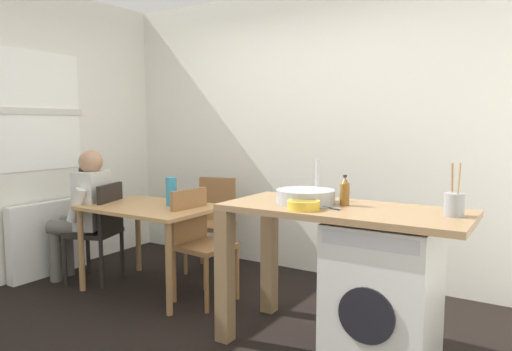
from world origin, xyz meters
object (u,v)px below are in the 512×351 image
(vase, at_px, (171,191))
(mixing_bowl, at_px, (304,204))
(dining_table, at_px, (151,217))
(bottle_tall_green, at_px, (345,192))
(seated_person, at_px, (84,208))
(chair_opposite, at_px, (199,238))
(chair_spare_by_wall, at_px, (213,218))
(utensil_crock, at_px, (454,204))
(washing_machine, at_px, (383,292))
(chair_person_seat, at_px, (101,227))

(vase, bearing_deg, mixing_bowl, -17.31)
(dining_table, relative_size, vase, 4.51)
(bottle_tall_green, bearing_deg, vase, 172.97)
(dining_table, height_order, bottle_tall_green, bottle_tall_green)
(dining_table, height_order, seated_person, seated_person)
(dining_table, relative_size, seated_person, 0.92)
(seated_person, distance_m, bottle_tall_green, 2.51)
(chair_opposite, bearing_deg, mixing_bowl, 75.81)
(chair_spare_by_wall, height_order, mixing_bowl, mixing_bowl)
(dining_table, distance_m, utensil_crock, 2.46)
(seated_person, bearing_deg, chair_opposite, -99.86)
(chair_opposite, xyz_separation_m, washing_machine, (1.59, -0.22, -0.08))
(chair_spare_by_wall, distance_m, seated_person, 1.21)
(dining_table, distance_m, chair_spare_by_wall, 0.79)
(chair_spare_by_wall, xyz_separation_m, washing_machine, (1.98, -0.93, -0.08))
(mixing_bowl, bearing_deg, washing_machine, 24.23)
(seated_person, xyz_separation_m, utensil_crock, (3.13, 0.02, 0.32))
(chair_spare_by_wall, bearing_deg, mixing_bowl, 130.56)
(dining_table, height_order, washing_machine, washing_machine)
(dining_table, xyz_separation_m, chair_person_seat, (-0.55, -0.08, -0.14))
(bottle_tall_green, height_order, vase, bottle_tall_green)
(chair_spare_by_wall, relative_size, washing_machine, 1.05)
(chair_opposite, distance_m, utensil_crock, 2.02)
(utensil_crock, bearing_deg, chair_opposite, 175.13)
(washing_machine, height_order, vase, vase)
(bottle_tall_green, distance_m, utensil_crock, 0.65)
(washing_machine, bearing_deg, dining_table, 175.53)
(washing_machine, distance_m, utensil_crock, 0.67)
(chair_person_seat, distance_m, mixing_bowl, 2.23)
(chair_person_seat, relative_size, vase, 3.69)
(dining_table, xyz_separation_m, bottle_tall_green, (1.78, -0.10, 0.36))
(chair_opposite, bearing_deg, washing_machine, 87.92)
(dining_table, relative_size, chair_spare_by_wall, 1.22)
(chair_spare_by_wall, distance_m, utensil_crock, 2.55)
(bottle_tall_green, relative_size, mixing_bowl, 0.97)
(chair_opposite, relative_size, mixing_bowl, 4.51)
(chair_opposite, distance_m, seated_person, 1.20)
(chair_person_seat, xyz_separation_m, mixing_bowl, (2.17, -0.28, 0.44))
(chair_person_seat, relative_size, mixing_bowl, 4.51)
(chair_person_seat, xyz_separation_m, washing_machine, (2.61, -0.09, -0.08))
(chair_opposite, bearing_deg, dining_table, -77.35)
(mixing_bowl, relative_size, utensil_crock, 0.67)
(chair_opposite, height_order, mixing_bowl, mixing_bowl)
(mixing_bowl, bearing_deg, seated_person, 174.33)
(chair_person_seat, distance_m, washing_machine, 2.61)
(chair_opposite, distance_m, bottle_tall_green, 1.41)
(bottle_tall_green, bearing_deg, seated_person, -179.39)
(vase, bearing_deg, utensil_crock, -5.24)
(dining_table, xyz_separation_m, vase, (0.15, 0.10, 0.22))
(dining_table, bearing_deg, chair_opposite, 6.89)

